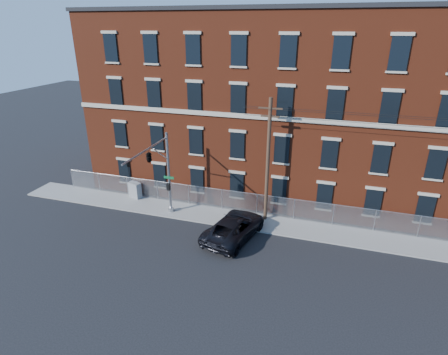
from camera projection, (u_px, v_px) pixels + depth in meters
name	position (u px, v px, depth m)	size (l,w,h in m)	color
ground	(221.00, 253.00, 25.85)	(140.00, 140.00, 0.00)	black
sidewalk	(396.00, 243.00, 26.90)	(65.00, 3.00, 0.12)	gray
mill_building	(401.00, 110.00, 31.63)	(55.30, 14.32, 16.30)	maroon
chain_link_fence	(397.00, 223.00, 27.66)	(59.06, 0.06, 1.85)	#A5A8AD
traffic_signal_mast	(154.00, 163.00, 27.35)	(0.90, 6.75, 7.00)	#9EA0A5
utility_pole_near	(268.00, 160.00, 28.16)	(1.80, 0.28, 10.00)	#412D20
pickup_truck	(234.00, 227.00, 27.46)	(2.86, 6.21, 1.73)	black
utility_cabinet	(135.00, 190.00, 33.66)	(1.19, 0.59, 1.48)	gray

